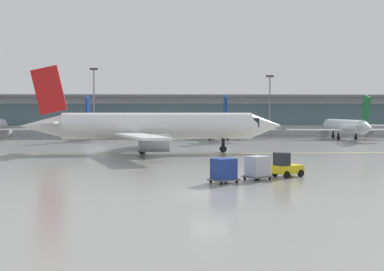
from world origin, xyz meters
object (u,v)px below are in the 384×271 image
object	(u,v)px
gate_airplane_4	(345,126)
gate_airplane_3	(218,126)
cargo_dolly_lead	(257,167)
gate_airplane_2	(99,126)
taxiing_regional_jet	(154,127)
apron_light_mast_2	(270,102)
cargo_dolly_trailing	(224,170)
baggage_tug	(286,166)
apron_light_mast_1	(94,99)

from	to	relation	value
gate_airplane_4	gate_airplane_3	bearing A→B (deg)	86.41
gate_airplane_4	cargo_dolly_lead	distance (m)	66.79
gate_airplane_2	gate_airplane_3	xyz separation A→B (m)	(24.64, -3.72, 0.00)
taxiing_regional_jet	gate_airplane_2	bearing A→B (deg)	107.08
gate_airplane_3	apron_light_mast_2	world-z (taller)	apron_light_mast_2
gate_airplane_4	taxiing_regional_jet	xyz separation A→B (m)	(-37.16, -32.83, 0.93)
gate_airplane_2	cargo_dolly_lead	size ratio (longest dim) A/B	10.02
taxiing_regional_jet	cargo_dolly_trailing	xyz separation A→B (m)	(6.71, -29.92, -2.50)
cargo_dolly_trailing	baggage_tug	bearing A→B (deg)	-0.00
gate_airplane_2	cargo_dolly_lead	xyz separation A→B (m)	(22.92, -65.24, -1.57)
cargo_dolly_lead	gate_airplane_3	bearing A→B (deg)	55.66
gate_airplane_2	gate_airplane_4	xyz separation A→B (m)	(50.42, -4.39, 0.00)
gate_airplane_4	apron_light_mast_2	size ratio (longest dim) A/B	1.87
gate_airplane_3	baggage_tug	distance (m)	59.78
cargo_dolly_trailing	gate_airplane_3	bearing A→B (deg)	53.05
baggage_tug	apron_light_mast_1	size ratio (longest dim) A/B	0.19
gate_airplane_4	cargo_dolly_lead	world-z (taller)	gate_airplane_4
apron_light_mast_2	cargo_dolly_trailing	bearing A→B (deg)	-102.84
gate_airplane_4	apron_light_mast_2	xyz separation A→B (m)	(-12.34, 16.64, 5.13)
cargo_dolly_trailing	cargo_dolly_lead	bearing A→B (deg)	0.00
gate_airplane_4	cargo_dolly_trailing	bearing A→B (deg)	152.01
gate_airplane_4	apron_light_mast_1	size ratio (longest dim) A/B	1.69
gate_airplane_2	baggage_tug	bearing A→B (deg)	-155.95
gate_airplane_3	cargo_dolly_lead	size ratio (longest dim) A/B	10.02
apron_light_mast_1	taxiing_regional_jet	bearing A→B (deg)	-71.67
apron_light_mast_2	taxiing_regional_jet	bearing A→B (deg)	-116.64
apron_light_mast_2	gate_airplane_2	bearing A→B (deg)	-162.15
gate_airplane_2	cargo_dolly_trailing	bearing A→B (deg)	-161.42
cargo_dolly_trailing	apron_light_mast_2	bearing A→B (deg)	44.42
taxiing_regional_jet	cargo_dolly_lead	xyz separation A→B (m)	(9.66, -28.03, -2.50)
gate_airplane_2	taxiing_regional_jet	size ratio (longest dim) A/B	0.74
gate_airplane_3	apron_light_mast_1	xyz separation A→B (m)	(-27.25, 14.40, 5.87)
taxiing_regional_jet	cargo_dolly_trailing	size ratio (longest dim) A/B	13.58
taxiing_regional_jet	cargo_dolly_trailing	bearing A→B (deg)	-79.88
baggage_tug	apron_light_mast_2	bearing A→B (deg)	47.97
gate_airplane_2	gate_airplane_4	world-z (taller)	same
gate_airplane_3	baggage_tug	bearing A→B (deg)	178.28
gate_airplane_2	taxiing_regional_jet	xyz separation A→B (m)	(13.26, -37.21, 0.93)
apron_light_mast_1	cargo_dolly_trailing	bearing A→B (deg)	-73.82
baggage_tug	gate_airplane_4	bearing A→B (deg)	34.54
gate_airplane_2	gate_airplane_3	size ratio (longest dim) A/B	1.00
cargo_dolly_trailing	apron_light_mast_1	size ratio (longest dim) A/B	0.17
gate_airplane_4	cargo_dolly_lead	xyz separation A→B (m)	(-27.49, -60.85, -1.57)
gate_airplane_3	gate_airplane_2	bearing A→B (deg)	78.69
cargo_dolly_lead	taxiing_regional_jet	bearing A→B (deg)	76.28
gate_airplane_3	cargo_dolly_trailing	distance (m)	63.61
baggage_tug	cargo_dolly_lead	world-z (taller)	baggage_tug
gate_airplane_2	apron_light_mast_2	world-z (taller)	apron_light_mast_2
gate_airplane_2	apron_light_mast_2	size ratio (longest dim) A/B	1.87
gate_airplane_3	cargo_dolly_lead	distance (m)	61.56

